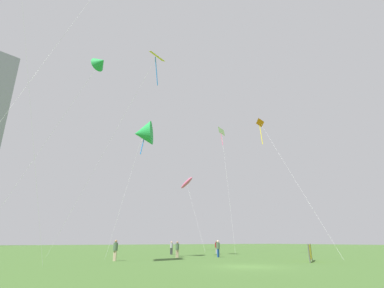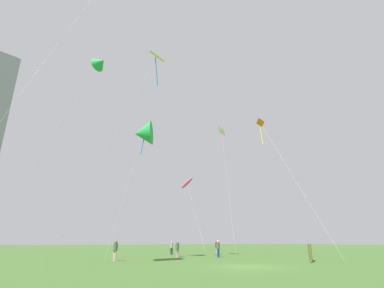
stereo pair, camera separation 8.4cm
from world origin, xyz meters
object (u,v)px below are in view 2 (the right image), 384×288
Objects in this scene: person_standing_4 at (217,246)px; event_banner at (310,252)px; kite_flying_2 at (157,58)px; person_standing_2 at (218,247)px; kite_flying_6 at (100,63)px; person_standing_1 at (172,247)px; person_standing_3 at (177,248)px; person_standing_0 at (115,249)px; kite_flying_7 at (222,134)px; kite_flying_1 at (187,183)px; kite_flying_4 at (261,127)px; kite_flying_5 at (143,133)px.

event_banner is at bearing 7.75° from person_standing_4.
person_standing_4 is 0.60× the size of event_banner.
person_standing_2 is at bearing -6.32° from kite_flying_2.
person_standing_1 is at bearing 34.88° from kite_flying_6.
person_standing_2 is at bearing -18.38° from person_standing_4.
person_standing_3 is 21.44m from kite_flying_6.
person_standing_0 is 0.09× the size of kite_flying_7.
kite_flying_1 reaches higher than person_standing_0.
kite_flying_1 reaches higher than event_banner.
kite_flying_1 reaches higher than person_standing_1.
person_standing_2 is 1.05× the size of person_standing_4.
kite_flying_4 reaches higher than person_standing_3.
kite_flying_4 reaches higher than person_standing_4.
kite_flying_2 is 8.77× the size of event_banner.
person_standing_4 is (6.69, -0.78, 0.01)m from person_standing_1.
person_standing_4 is at bearing -155.60° from person_standing_1.
kite_flying_7 is at bearing 21.06° from kite_flying_5.
kite_flying_4 is (9.32, 1.36, 16.81)m from person_standing_2.
person_standing_3 is 21.71m from kite_flying_4.
person_standing_1 is at bearing -125.42° from kite_flying_1.
kite_flying_2 is (-3.59, -0.55, 22.50)m from person_standing_3.
kite_flying_2 is at bearing -60.72° from kite_flying_5.
kite_flying_5 reaches higher than person_standing_1.
person_standing_0 is 7.61m from person_standing_3.
person_standing_4 is 0.09× the size of kite_flying_7.
kite_flying_2 reaches higher than event_banner.
kite_flying_7 is (1.97, 0.40, 17.60)m from person_standing_4.
kite_flying_1 is 28.86m from kite_flying_2.
kite_flying_7 reaches higher than person_standing_3.
kite_flying_4 is 18.48m from kite_flying_5.
event_banner is at bearing -102.99° from kite_flying_7.
kite_flying_4 is at bearing 4.70° from kite_flying_6.
person_standing_4 is 17.82m from event_banner.
kite_flying_6 is at bearing -52.15° from person_standing_4.
person_standing_2 is (1.53, -8.66, 0.06)m from person_standing_1.
kite_flying_2 reaches higher than kite_flying_6.
kite_flying_1 is 33.20m from kite_flying_6.
person_standing_2 is at bearing -130.73° from kite_flying_7.
person_standing_1 is 15.93m from kite_flying_5.
person_standing_2 is 0.09× the size of kite_flying_7.
person_standing_1 is (10.12, 9.34, -0.07)m from person_standing_0.
kite_flying_1 is (12.53, 20.90, 11.86)m from person_standing_3.
kite_flying_1 is at bearing -177.03° from person_standing_4.
kite_flying_1 is (8.19, 22.32, 11.80)m from person_standing_2.
person_standing_2 is 26.54m from kite_flying_1.
person_standing_0 is 22.78m from kite_flying_2.
kite_flying_2 reaches higher than kite_flying_1.
person_standing_3 is (-4.34, 1.43, -0.06)m from person_standing_2.
kite_flying_6 is at bearing 152.70° from event_banner.
kite_flying_1 is at bearing 113.60° from person_standing_0.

